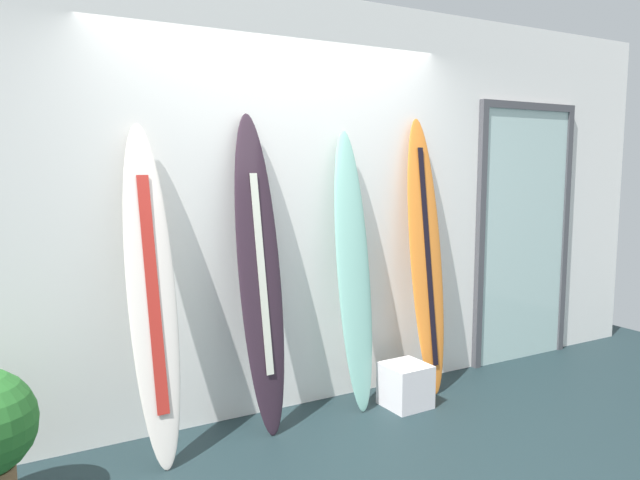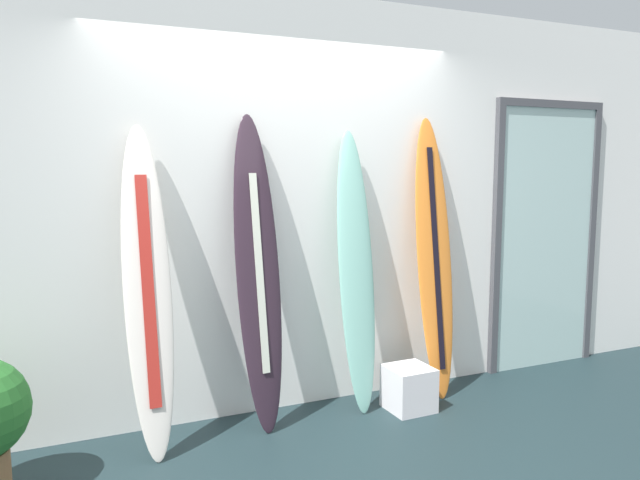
% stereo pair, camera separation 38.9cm
% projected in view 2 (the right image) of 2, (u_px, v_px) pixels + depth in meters
% --- Properties ---
extents(wall_back, '(7.20, 0.20, 2.80)m').
position_uv_depth(wall_back, '(279.00, 205.00, 4.15)').
color(wall_back, white).
rests_on(wall_back, ground).
extents(surfboard_ivory, '(0.28, 0.47, 1.91)m').
position_uv_depth(surfboard_ivory, '(148.00, 292.00, 3.49)').
color(surfboard_ivory, silver).
rests_on(surfboard_ivory, ground).
extents(surfboard_charcoal, '(0.31, 0.40, 2.00)m').
position_uv_depth(surfboard_charcoal, '(258.00, 275.00, 3.81)').
color(surfboard_charcoal, '#2D1E29').
rests_on(surfboard_charcoal, ground).
extents(surfboard_seafoam, '(0.26, 0.34, 1.91)m').
position_uv_depth(surfboard_seafoam, '(356.00, 271.00, 4.10)').
color(surfboard_seafoam, '#7FBCAD').
rests_on(surfboard_seafoam, ground).
extents(surfboard_sunset, '(0.29, 0.33, 2.01)m').
position_uv_depth(surfboard_sunset, '(434.00, 258.00, 4.36)').
color(surfboard_sunset, orange).
rests_on(surfboard_sunset, ground).
extents(display_block_left, '(0.30, 0.30, 0.30)m').
position_uv_depth(display_block_left, '(409.00, 388.00, 4.16)').
color(display_block_left, silver).
rests_on(display_block_left, ground).
extents(glass_door, '(1.07, 0.06, 2.19)m').
position_uv_depth(glass_door, '(545.00, 232.00, 4.99)').
color(glass_door, silver).
rests_on(glass_door, ground).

